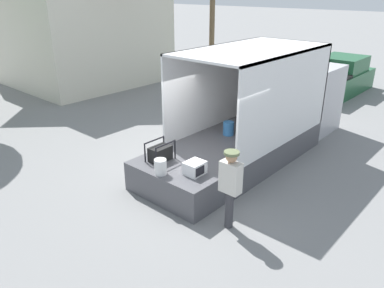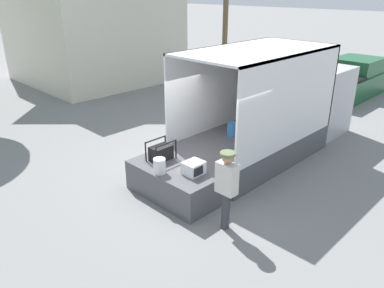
{
  "view_description": "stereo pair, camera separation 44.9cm",
  "coord_description": "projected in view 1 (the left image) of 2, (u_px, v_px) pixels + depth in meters",
  "views": [
    {
      "loc": [
        -6.46,
        -5.59,
        4.72
      ],
      "look_at": [
        -0.41,
        -0.2,
        1.3
      ],
      "focal_mm": 35.0,
      "sensor_mm": 36.0,
      "label": 1
    },
    {
      "loc": [
        -6.15,
        -5.92,
        4.72
      ],
      "look_at": [
        -0.41,
        -0.2,
        1.3
      ],
      "focal_mm": 35.0,
      "sensor_mm": 36.0,
      "label": 2
    }
  ],
  "objects": [
    {
      "name": "utility_pole",
      "position": [
        212.0,
        7.0,
        19.34
      ],
      "size": [
        1.8,
        0.28,
        7.19
      ],
      "color": "brown",
      "rests_on": "ground"
    },
    {
      "name": "orange_bucket",
      "position": [
        160.0,
        167.0,
        8.51
      ],
      "size": [
        0.28,
        0.28,
        0.36
      ],
      "color": "silver",
      "rests_on": "tailgate_deck"
    },
    {
      "name": "pickup_truck_green",
      "position": [
        336.0,
        79.0,
        17.71
      ],
      "size": [
        5.03,
        1.98,
        1.68
      ],
      "color": "#1E5633",
      "rests_on": "ground"
    },
    {
      "name": "portable_generator",
      "position": [
        161.0,
        153.0,
        9.2
      ],
      "size": [
        0.68,
        0.43,
        0.5
      ],
      "color": "black",
      "rests_on": "tailgate_deck"
    },
    {
      "name": "ground_plane",
      "position": [
        197.0,
        184.0,
        9.7
      ],
      "size": [
        160.0,
        160.0,
        0.0
      ],
      "primitive_type": "plane",
      "color": "gray"
    },
    {
      "name": "house_backdrop",
      "position": [
        76.0,
        5.0,
        19.12
      ],
      "size": [
        7.39,
        7.4,
        7.55
      ],
      "color": "beige",
      "rests_on": "ground"
    },
    {
      "name": "worker_person",
      "position": [
        230.0,
        182.0,
        7.56
      ],
      "size": [
        0.31,
        0.44,
        1.75
      ],
      "color": "#38383D",
      "rests_on": "ground"
    },
    {
      "name": "box_truck",
      "position": [
        277.0,
        113.0,
        12.03
      ],
      "size": [
        6.59,
        2.41,
        3.19
      ],
      "color": "#B2B2B7",
      "rests_on": "ground"
    },
    {
      "name": "tailgate_deck",
      "position": [
        178.0,
        181.0,
        9.07
      ],
      "size": [
        1.41,
        2.29,
        0.75
      ],
      "primitive_type": "cube",
      "color": "#4C4C51",
      "rests_on": "ground"
    },
    {
      "name": "microwave",
      "position": [
        195.0,
        168.0,
        8.53
      ],
      "size": [
        0.45,
        0.4,
        0.3
      ],
      "color": "white",
      "rests_on": "tailgate_deck"
    }
  ]
}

